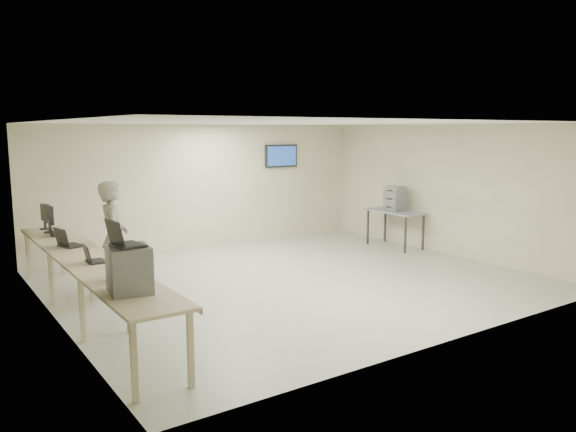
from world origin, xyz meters
TOP-DOWN VIEW (x-y plane):
  - room at (0.03, 0.06)m, footprint 8.01×7.01m
  - workbench at (-3.59, 0.00)m, footprint 0.76×6.00m
  - equipment_box at (-3.65, -2.06)m, footprint 0.50×0.55m
  - laptop_on_box at (-3.71, -2.06)m, footprint 0.36×0.42m
  - laptop_0 at (-3.62, -1.45)m, footprint 0.35×0.37m
  - laptop_1 at (-3.61, -0.40)m, footprint 0.27×0.33m
  - laptop_2 at (-3.64, 0.88)m, footprint 0.40×0.44m
  - laptop_3 at (-3.59, 1.95)m, footprint 0.30×0.36m
  - monitor_near at (-3.60, 2.32)m, footprint 0.22×0.49m
  - monitor_far at (-3.60, 2.72)m, footprint 0.20×0.45m
  - soldier at (-2.90, 0.94)m, footprint 0.61×0.78m
  - side_table at (3.60, 1.12)m, footprint 0.66×1.41m
  - storage_bins at (3.58, 1.12)m, footprint 0.36×0.40m

SIDE VIEW (x-z plane):
  - side_table at x=3.60m, z-range 0.35..1.20m
  - workbench at x=-3.59m, z-range 0.38..1.28m
  - soldier at x=-2.90m, z-range 0.00..1.87m
  - laptop_0 at x=-3.62m, z-range 0.84..1.09m
  - laptop_1 at x=-3.61m, z-range 0.84..1.09m
  - laptop_3 at x=-3.59m, z-range 0.84..1.10m
  - laptop_2 at x=-3.64m, z-range 0.83..1.13m
  - storage_bins at x=3.58m, z-range 0.85..1.41m
  - equipment_box at x=-3.65m, z-range 0.90..1.42m
  - monitor_far at x=-3.60m, z-range 0.95..1.39m
  - monitor_near at x=-3.60m, z-range 0.95..1.43m
  - room at x=0.03m, z-range 0.01..2.82m
  - laptop_on_box at x=-3.71m, z-range 1.34..1.65m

